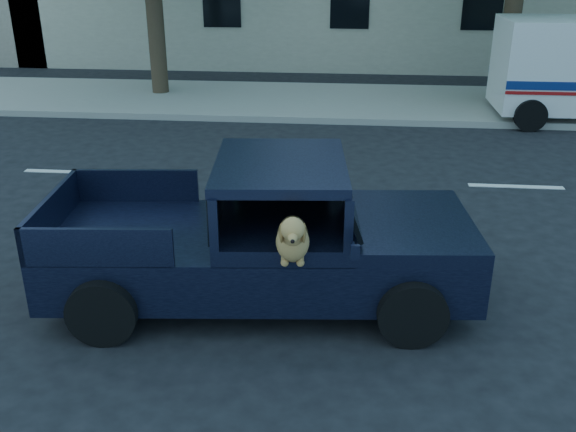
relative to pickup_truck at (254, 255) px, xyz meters
name	(u,v)px	position (x,y,z in m)	size (l,w,h in m)	color
ground	(258,268)	(-0.07, 0.75, -0.57)	(120.00, 120.00, 0.00)	black
far_sidewalk	(307,101)	(-0.07, 9.95, -0.50)	(60.00, 4.00, 0.15)	gray
lane_stripes	(398,183)	(1.93, 4.15, -0.57)	(21.60, 0.14, 0.01)	silver
pickup_truck	(254,255)	(0.00, 0.00, 0.00)	(4.87, 2.56, 1.69)	black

